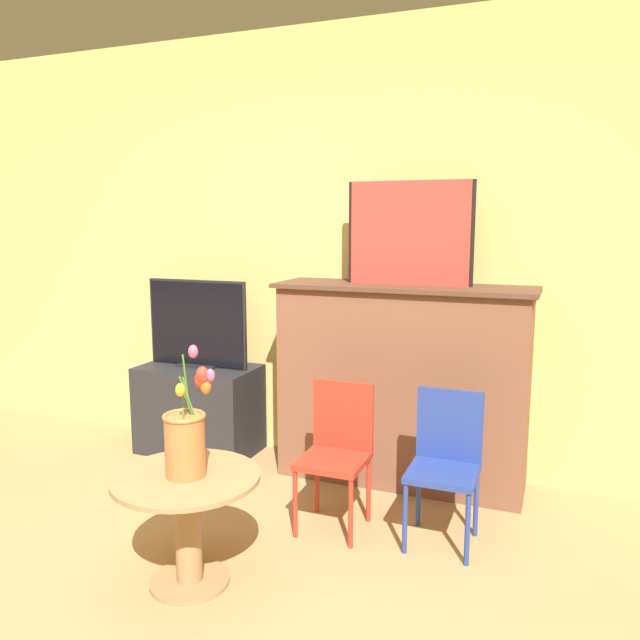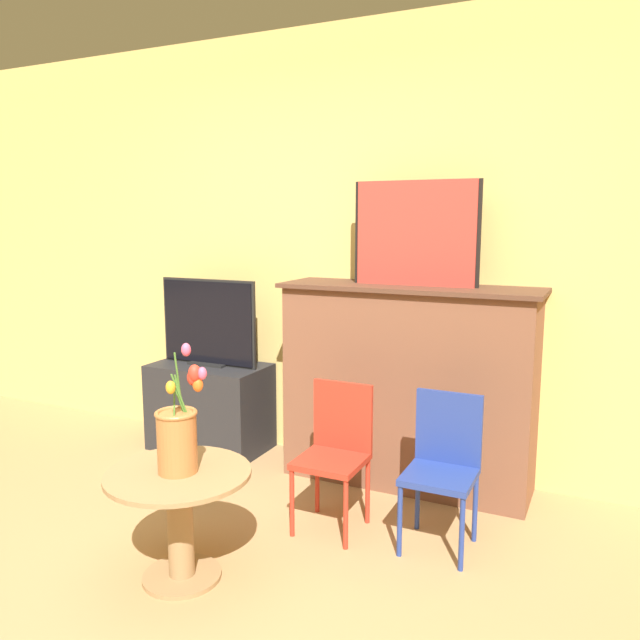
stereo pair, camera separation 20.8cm
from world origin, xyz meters
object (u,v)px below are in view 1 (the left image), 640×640
Objects in this scene: chair_red at (337,446)px; painting at (409,233)px; tv_monitor at (197,325)px; vase_tulips at (186,437)px; chair_blue at (445,457)px.

painting is at bearing 74.42° from chair_red.
vase_tulips is at bearing -59.27° from tv_monitor.
tv_monitor is at bearing 152.40° from chair_red.
chair_red is at bearing -174.73° from chair_blue.
painting reaches higher than vase_tulips.
tv_monitor is 1.59m from vase_tulips.
vase_tulips is (-0.58, -1.39, -0.81)m from painting.
chair_red is 1.35× the size of vase_tulips.
chair_blue is 1.23m from vase_tulips.
painting is 0.99× the size of chair_blue.
painting is at bearing 119.47° from chair_blue.
vase_tulips is at bearing -118.80° from chair_red.
chair_red is at bearing -105.58° from painting.
chair_blue is 1.35× the size of vase_tulips.
chair_red and chair_blue have the same top height.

